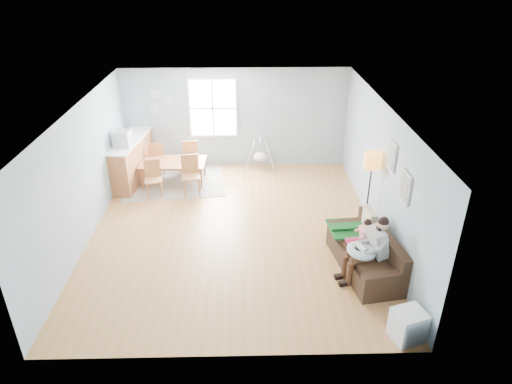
{
  "coord_description": "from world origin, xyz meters",
  "views": [
    {
      "loc": [
        0.27,
        -8.36,
        5.22
      ],
      "look_at": [
        0.46,
        -0.18,
        1.0
      ],
      "focal_mm": 32.0,
      "sensor_mm": 36.0,
      "label": 1
    }
  ],
  "objects_px": {
    "sofa": "(367,256)",
    "chair_nw": "(157,156)",
    "storage_cube": "(408,325)",
    "chair_sw": "(153,176)",
    "father": "(369,247)",
    "counter": "(131,160)",
    "monitor": "(122,138)",
    "toddler": "(362,234)",
    "dining_table": "(174,172)",
    "baby_swing": "(260,156)",
    "floor_lamp": "(372,167)",
    "chair_se": "(191,172)",
    "chair_ne": "(191,154)"
  },
  "relations": [
    {
      "from": "sofa",
      "to": "toddler",
      "type": "bearing_deg",
      "value": 121.08
    },
    {
      "from": "toddler",
      "to": "chair_sw",
      "type": "distance_m",
      "value": 5.29
    },
    {
      "from": "chair_sw",
      "to": "chair_se",
      "type": "height_order",
      "value": "chair_se"
    },
    {
      "from": "dining_table",
      "to": "baby_swing",
      "type": "distance_m",
      "value": 2.38
    },
    {
      "from": "dining_table",
      "to": "baby_swing",
      "type": "bearing_deg",
      "value": 19.91
    },
    {
      "from": "toddler",
      "to": "storage_cube",
      "type": "relative_size",
      "value": 1.34
    },
    {
      "from": "monitor",
      "to": "chair_sw",
      "type": "bearing_deg",
      "value": -30.39
    },
    {
      "from": "toddler",
      "to": "monitor",
      "type": "xyz_separation_m",
      "value": [
        -5.13,
        3.37,
        0.67
      ]
    },
    {
      "from": "storage_cube",
      "to": "chair_se",
      "type": "bearing_deg",
      "value": 127.18
    },
    {
      "from": "floor_lamp",
      "to": "counter",
      "type": "height_order",
      "value": "floor_lamp"
    },
    {
      "from": "father",
      "to": "chair_nw",
      "type": "relative_size",
      "value": 1.37
    },
    {
      "from": "dining_table",
      "to": "chair_se",
      "type": "distance_m",
      "value": 0.81
    },
    {
      "from": "storage_cube",
      "to": "chair_sw",
      "type": "bearing_deg",
      "value": 133.8
    },
    {
      "from": "chair_ne",
      "to": "chair_se",
      "type": "bearing_deg",
      "value": -84.16
    },
    {
      "from": "monitor",
      "to": "toddler",
      "type": "bearing_deg",
      "value": -33.26
    },
    {
      "from": "chair_sw",
      "to": "baby_swing",
      "type": "distance_m",
      "value": 3.01
    },
    {
      "from": "sofa",
      "to": "father",
      "type": "relative_size",
      "value": 1.62
    },
    {
      "from": "chair_sw",
      "to": "toddler",
      "type": "bearing_deg",
      "value": -33.72
    },
    {
      "from": "floor_lamp",
      "to": "chair_se",
      "type": "height_order",
      "value": "floor_lamp"
    },
    {
      "from": "floor_lamp",
      "to": "monitor",
      "type": "height_order",
      "value": "floor_lamp"
    },
    {
      "from": "storage_cube",
      "to": "monitor",
      "type": "bearing_deg",
      "value": 135.56
    },
    {
      "from": "toddler",
      "to": "storage_cube",
      "type": "bearing_deg",
      "value": -81.61
    },
    {
      "from": "dining_table",
      "to": "sofa",
      "type": "bearing_deg",
      "value": -41.05
    },
    {
      "from": "floor_lamp",
      "to": "monitor",
      "type": "relative_size",
      "value": 4.12
    },
    {
      "from": "storage_cube",
      "to": "chair_nw",
      "type": "bearing_deg",
      "value": 128.12
    },
    {
      "from": "dining_table",
      "to": "monitor",
      "type": "relative_size",
      "value": 3.85
    },
    {
      "from": "sofa",
      "to": "floor_lamp",
      "type": "distance_m",
      "value": 1.85
    },
    {
      "from": "chair_ne",
      "to": "storage_cube",
      "type": "bearing_deg",
      "value": -57.83
    },
    {
      "from": "counter",
      "to": "monitor",
      "type": "height_order",
      "value": "monitor"
    },
    {
      "from": "father",
      "to": "storage_cube",
      "type": "relative_size",
      "value": 2.24
    },
    {
      "from": "counter",
      "to": "sofa",
      "type": "bearing_deg",
      "value": -36.99
    },
    {
      "from": "dining_table",
      "to": "chair_nw",
      "type": "height_order",
      "value": "chair_nw"
    },
    {
      "from": "sofa",
      "to": "chair_nw",
      "type": "bearing_deg",
      "value": 136.77
    },
    {
      "from": "sofa",
      "to": "chair_nw",
      "type": "distance_m",
      "value": 6.34
    },
    {
      "from": "counter",
      "to": "monitor",
      "type": "distance_m",
      "value": 0.84
    },
    {
      "from": "sofa",
      "to": "chair_se",
      "type": "height_order",
      "value": "chair_se"
    },
    {
      "from": "monitor",
      "to": "sofa",
      "type": "bearing_deg",
      "value": -34.03
    },
    {
      "from": "chair_se",
      "to": "counter",
      "type": "distance_m",
      "value": 1.76
    },
    {
      "from": "sofa",
      "to": "father",
      "type": "xyz_separation_m",
      "value": [
        -0.08,
        -0.29,
        0.39
      ]
    },
    {
      "from": "floor_lamp",
      "to": "chair_nw",
      "type": "relative_size",
      "value": 1.94
    },
    {
      "from": "chair_ne",
      "to": "counter",
      "type": "relative_size",
      "value": 0.45
    },
    {
      "from": "father",
      "to": "counter",
      "type": "height_order",
      "value": "father"
    },
    {
      "from": "chair_sw",
      "to": "storage_cube",
      "type": "bearing_deg",
      "value": -46.2
    },
    {
      "from": "sofa",
      "to": "chair_nw",
      "type": "relative_size",
      "value": 2.23
    },
    {
      "from": "sofa",
      "to": "toddler",
      "type": "relative_size",
      "value": 2.72
    },
    {
      "from": "monitor",
      "to": "baby_swing",
      "type": "relative_size",
      "value": 0.45
    },
    {
      "from": "toddler",
      "to": "chair_se",
      "type": "relative_size",
      "value": 0.77
    },
    {
      "from": "sofa",
      "to": "chair_nw",
      "type": "height_order",
      "value": "chair_nw"
    },
    {
      "from": "monitor",
      "to": "chair_se",
      "type": "bearing_deg",
      "value": -11.34
    },
    {
      "from": "chair_sw",
      "to": "chair_ne",
      "type": "height_order",
      "value": "chair_ne"
    }
  ]
}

